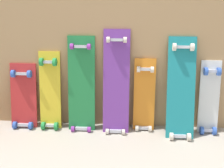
{
  "coord_description": "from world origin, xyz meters",
  "views": [
    {
      "loc": [
        0.17,
        -2.44,
        1.24
      ],
      "look_at": [
        0.0,
        -0.07,
        0.44
      ],
      "focal_mm": 46.99,
      "sensor_mm": 36.0,
      "label": 1
    }
  ],
  "objects_px": {
    "skateboard_red": "(23,99)",
    "skateboard_white": "(209,101)",
    "skateboard_yellow": "(50,94)",
    "skateboard_purple": "(116,86)",
    "skateboard_orange": "(144,99)",
    "skateboard_green": "(81,88)",
    "skateboard_teal": "(181,92)"
  },
  "relations": [
    {
      "from": "skateboard_teal",
      "to": "skateboard_white",
      "type": "bearing_deg",
      "value": 13.46
    },
    {
      "from": "skateboard_orange",
      "to": "skateboard_teal",
      "type": "bearing_deg",
      "value": -13.95
    },
    {
      "from": "skateboard_yellow",
      "to": "skateboard_purple",
      "type": "height_order",
      "value": "skateboard_purple"
    },
    {
      "from": "skateboard_orange",
      "to": "skateboard_teal",
      "type": "relative_size",
      "value": 0.79
    },
    {
      "from": "skateboard_orange",
      "to": "skateboard_white",
      "type": "distance_m",
      "value": 0.56
    },
    {
      "from": "skateboard_green",
      "to": "skateboard_purple",
      "type": "height_order",
      "value": "skateboard_purple"
    },
    {
      "from": "skateboard_yellow",
      "to": "skateboard_white",
      "type": "distance_m",
      "value": 1.41
    },
    {
      "from": "skateboard_red",
      "to": "skateboard_white",
      "type": "bearing_deg",
      "value": 0.25
    },
    {
      "from": "skateboard_yellow",
      "to": "skateboard_orange",
      "type": "relative_size",
      "value": 1.06
    },
    {
      "from": "skateboard_green",
      "to": "skateboard_teal",
      "type": "xyz_separation_m",
      "value": [
        0.86,
        -0.05,
        0.01
      ]
    },
    {
      "from": "skateboard_yellow",
      "to": "skateboard_orange",
      "type": "distance_m",
      "value": 0.84
    },
    {
      "from": "skateboard_teal",
      "to": "skateboard_purple",
      "type": "bearing_deg",
      "value": 176.12
    },
    {
      "from": "skateboard_red",
      "to": "skateboard_purple",
      "type": "height_order",
      "value": "skateboard_purple"
    },
    {
      "from": "skateboard_purple",
      "to": "skateboard_orange",
      "type": "bearing_deg",
      "value": 8.75
    },
    {
      "from": "skateboard_green",
      "to": "skateboard_orange",
      "type": "bearing_deg",
      "value": 2.53
    },
    {
      "from": "skateboard_purple",
      "to": "skateboard_teal",
      "type": "relative_size",
      "value": 1.07
    },
    {
      "from": "skateboard_red",
      "to": "skateboard_purple",
      "type": "distance_m",
      "value": 0.86
    },
    {
      "from": "skateboard_white",
      "to": "skateboard_yellow",
      "type": "bearing_deg",
      "value": -179.78
    },
    {
      "from": "skateboard_orange",
      "to": "skateboard_teal",
      "type": "distance_m",
      "value": 0.33
    },
    {
      "from": "skateboard_red",
      "to": "skateboard_green",
      "type": "relative_size",
      "value": 0.71
    },
    {
      "from": "skateboard_red",
      "to": "skateboard_teal",
      "type": "bearing_deg",
      "value": -2.24
    },
    {
      "from": "skateboard_green",
      "to": "skateboard_teal",
      "type": "height_order",
      "value": "skateboard_teal"
    },
    {
      "from": "skateboard_red",
      "to": "skateboard_yellow",
      "type": "distance_m",
      "value": 0.26
    },
    {
      "from": "skateboard_purple",
      "to": "skateboard_white",
      "type": "distance_m",
      "value": 0.82
    },
    {
      "from": "skateboard_green",
      "to": "skateboard_orange",
      "type": "relative_size",
      "value": 1.27
    },
    {
      "from": "skateboard_purple",
      "to": "skateboard_white",
      "type": "height_order",
      "value": "skateboard_purple"
    },
    {
      "from": "skateboard_yellow",
      "to": "skateboard_teal",
      "type": "xyz_separation_m",
      "value": [
        1.15,
        -0.06,
        0.07
      ]
    },
    {
      "from": "skateboard_purple",
      "to": "skateboard_teal",
      "type": "height_order",
      "value": "skateboard_purple"
    },
    {
      "from": "skateboard_yellow",
      "to": "skateboard_teal",
      "type": "bearing_deg",
      "value": -2.81
    },
    {
      "from": "skateboard_green",
      "to": "skateboard_teal",
      "type": "distance_m",
      "value": 0.86
    },
    {
      "from": "skateboard_yellow",
      "to": "skateboard_white",
      "type": "height_order",
      "value": "skateboard_yellow"
    },
    {
      "from": "skateboard_red",
      "to": "skateboard_green",
      "type": "distance_m",
      "value": 0.55
    }
  ]
}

